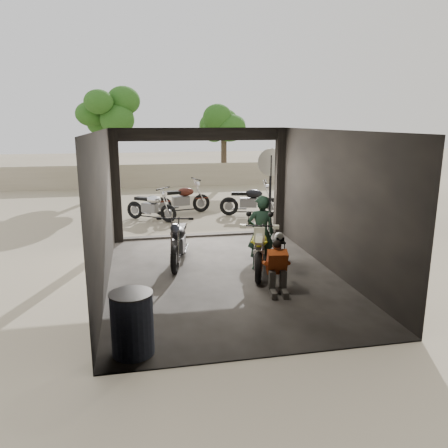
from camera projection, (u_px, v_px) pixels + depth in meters
name	position (u px, v px, depth m)	size (l,w,h in m)	color
ground	(223.00, 276.00, 9.74)	(80.00, 80.00, 0.00)	#7A6D56
garage	(219.00, 216.00, 9.97)	(7.00, 7.13, 3.20)	#2D2B28
boundary_wall	(172.00, 175.00, 22.96)	(18.00, 0.30, 1.20)	gray
tree_left	(107.00, 107.00, 20.18)	(2.20, 2.20, 5.60)	#382B1E
tree_right	(224.00, 117.00, 22.81)	(2.20, 2.20, 5.00)	#382B1E
main_bike	(259.00, 246.00, 9.88)	(0.78, 1.90, 1.27)	#E6E7C3
left_bike	(179.00, 238.00, 10.50)	(0.77, 1.87, 1.26)	black
outside_bike_a	(151.00, 204.00, 15.07)	(0.72, 1.75, 1.19)	black
outside_bike_b	(182.00, 197.00, 16.17)	(0.79, 1.92, 1.30)	#431810
outside_bike_c	(250.00, 198.00, 15.83)	(0.79, 1.91, 1.29)	black
rider	(261.00, 233.00, 10.00)	(0.64, 0.42, 1.76)	#162D22
mechanic	(278.00, 270.00, 8.64)	(0.53, 0.71, 1.03)	#BE4B19
stool	(278.00, 244.00, 10.91)	(0.33, 0.33, 0.46)	black
helmet	(279.00, 236.00, 10.89)	(0.23, 0.24, 0.22)	white
oil_drum	(132.00, 324.00, 6.39)	(0.62, 0.62, 0.96)	#414D6D
sign_post	(271.00, 175.00, 13.55)	(0.86, 0.08, 2.57)	black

